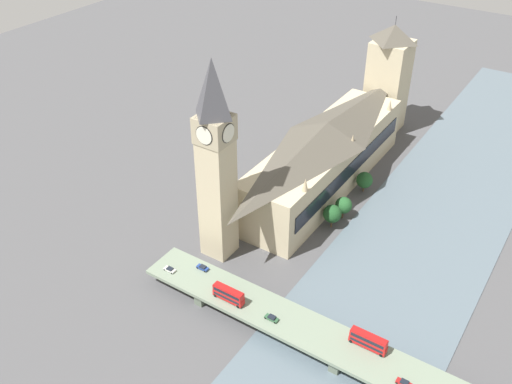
# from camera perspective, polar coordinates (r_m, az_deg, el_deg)

# --- Properties ---
(ground_plane) EXTENTS (600.00, 600.00, 0.00)m
(ground_plane) POSITION_cam_1_polar(r_m,az_deg,el_deg) (236.72, 9.10, -1.31)
(ground_plane) COLOR #4C4C4F
(river_water) EXTENTS (54.30, 360.00, 0.30)m
(river_water) POSITION_cam_1_polar(r_m,az_deg,el_deg) (228.58, 16.59, -3.90)
(river_water) COLOR slate
(river_water) RESTS_ON ground_plane
(parliament_hall) EXTENTS (25.06, 101.23, 30.17)m
(parliament_hall) POSITION_cam_1_polar(r_m,az_deg,el_deg) (239.95, 6.96, 3.70)
(parliament_hall) COLOR #C1B28E
(parliament_hall) RESTS_ON ground_plane
(clock_tower) EXTENTS (11.28, 11.28, 74.32)m
(clock_tower) POSITION_cam_1_polar(r_m,az_deg,el_deg) (188.79, -4.04, 3.31)
(clock_tower) COLOR #C1B28E
(clock_tower) RESTS_ON ground_plane
(victoria_tower) EXTENTS (17.32, 17.32, 56.79)m
(victoria_tower) POSITION_cam_1_polar(r_m,az_deg,el_deg) (287.49, 13.05, 10.98)
(victoria_tower) COLOR #C1B28E
(victoria_tower) RESTS_ON ground_plane
(road_bridge) EXTENTS (140.60, 14.80, 5.74)m
(road_bridge) POSITION_cam_1_polar(r_m,az_deg,el_deg) (174.33, 8.72, -15.24)
(road_bridge) COLOR #5D6A59
(road_bridge) RESTS_ON ground_plane
(double_decker_bus_lead) EXTENTS (11.25, 2.53, 5.04)m
(double_decker_bus_lead) POSITION_cam_1_polar(r_m,az_deg,el_deg) (172.43, 11.17, -14.36)
(double_decker_bus_lead) COLOR red
(double_decker_bus_lead) RESTS_ON road_bridge
(double_decker_bus_mid) EXTENTS (10.83, 2.55, 4.93)m
(double_decker_bus_mid) POSITION_cam_1_polar(r_m,az_deg,el_deg) (182.53, -2.77, -10.15)
(double_decker_bus_mid) COLOR red
(double_decker_bus_mid) RESTS_ON road_bridge
(car_northbound_mid) EXTENTS (4.26, 1.84, 1.41)m
(car_northbound_mid) POSITION_cam_1_polar(r_m,az_deg,el_deg) (167.67, 14.58, -17.99)
(car_northbound_mid) COLOR maroon
(car_northbound_mid) RESTS_ON road_bridge
(car_northbound_tail) EXTENTS (4.11, 1.87, 1.25)m
(car_northbound_tail) POSITION_cam_1_polar(r_m,az_deg,el_deg) (195.99, -8.62, -7.66)
(car_northbound_tail) COLOR silver
(car_northbound_tail) RESTS_ON road_bridge
(car_southbound_lead) EXTENTS (4.21, 1.86, 1.35)m
(car_southbound_lead) POSITION_cam_1_polar(r_m,az_deg,el_deg) (195.24, -5.36, -7.53)
(car_southbound_lead) COLOR navy
(car_southbound_lead) RESTS_ON road_bridge
(car_southbound_mid) EXTENTS (4.34, 1.86, 1.41)m
(car_southbound_mid) POSITION_cam_1_polar(r_m,az_deg,el_deg) (178.11, 1.58, -12.48)
(car_southbound_mid) COLOR #2D5638
(car_southbound_mid) RESTS_ON road_bridge
(tree_embankment_near) EXTENTS (7.14, 7.14, 9.92)m
(tree_embankment_near) POSITION_cam_1_polar(r_m,az_deg,el_deg) (220.26, 7.63, -2.17)
(tree_embankment_near) COLOR brown
(tree_embankment_near) RESTS_ON ground_plane
(tree_embankment_mid) EXTENTS (6.91, 6.91, 9.10)m
(tree_embankment_mid) POSITION_cam_1_polar(r_m,az_deg,el_deg) (243.31, 10.79, 1.18)
(tree_embankment_mid) COLOR brown
(tree_embankment_mid) RESTS_ON ground_plane
(tree_embankment_far) EXTENTS (6.69, 6.69, 9.34)m
(tree_embankment_far) POSITION_cam_1_polar(r_m,az_deg,el_deg) (226.07, 8.75, -1.32)
(tree_embankment_far) COLOR brown
(tree_embankment_far) RESTS_ON ground_plane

